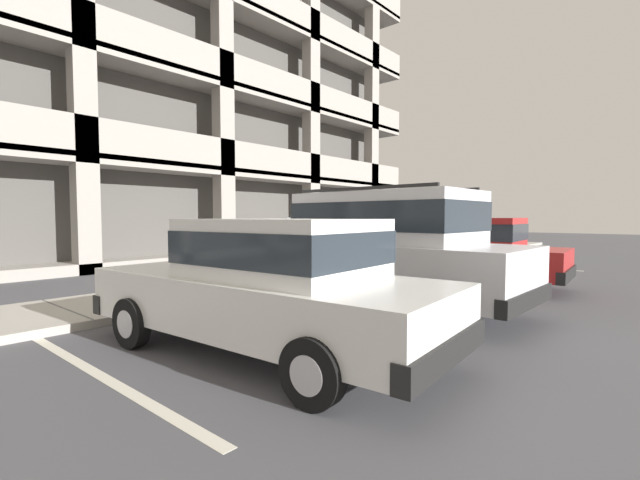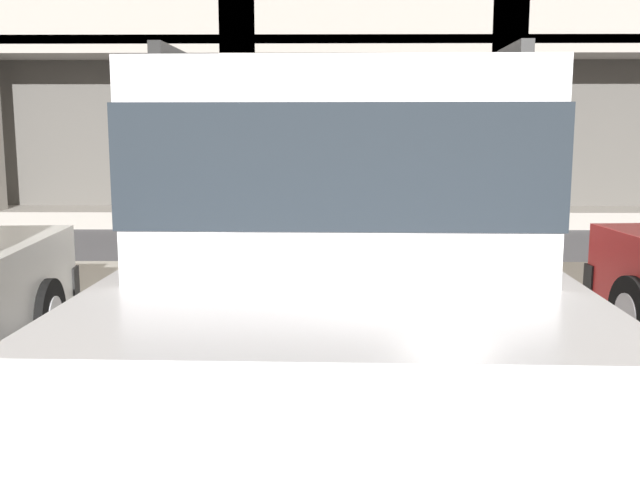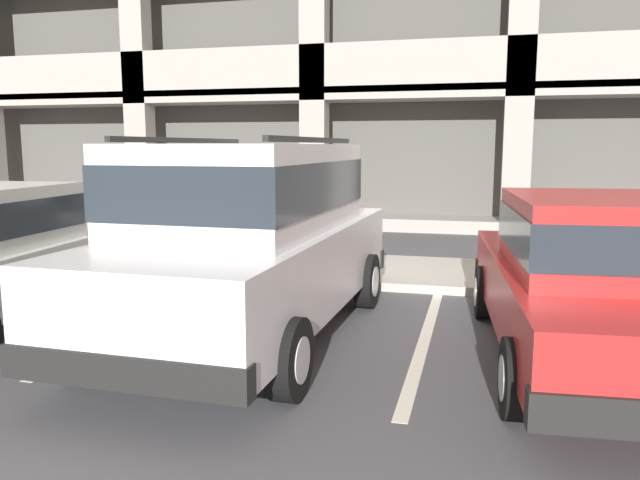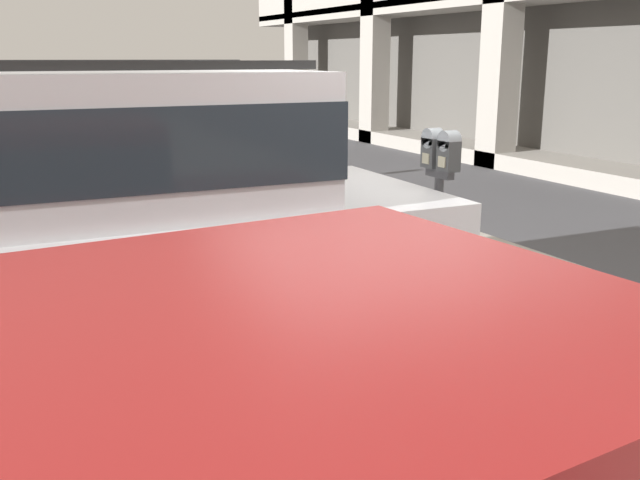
{
  "view_description": "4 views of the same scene",
  "coord_description": "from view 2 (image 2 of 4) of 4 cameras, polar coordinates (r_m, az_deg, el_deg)",
  "views": [
    {
      "loc": [
        -6.39,
        -6.07,
        1.56
      ],
      "look_at": [
        -0.16,
        -0.66,
        1.12
      ],
      "focal_mm": 24.0,
      "sensor_mm": 36.0,
      "label": 1
    },
    {
      "loc": [
        -0.26,
        -6.17,
        1.7
      ],
      "look_at": [
        -0.31,
        -1.19,
        0.94
      ],
      "focal_mm": 40.0,
      "sensor_mm": 36.0,
      "label": 2
    },
    {
      "loc": [
        2.06,
        -7.99,
        1.95
      ],
      "look_at": [
        0.18,
        -0.69,
        0.81
      ],
      "focal_mm": 35.0,
      "sensor_mm": 36.0,
      "label": 3
    },
    {
      "loc": [
        4.4,
        -2.75,
        2.05
      ],
      "look_at": [
        -0.17,
        -0.48,
        0.74
      ],
      "focal_mm": 40.0,
      "sensor_mm": 36.0,
      "label": 4
    }
  ],
  "objects": [
    {
      "name": "parking_stall_lines",
      "position": [
        5.38,
        20.68,
        -10.26
      ],
      "size": [
        12.63,
        4.8,
        0.01
      ],
      "color": "silver",
      "rests_on": "ground_plane"
    },
    {
      "name": "parking_meter_near",
      "position": [
        6.55,
        4.1,
        4.17
      ],
      "size": [
        0.35,
        0.12,
        1.43
      ],
      "color": "#47474C",
      "rests_on": "sidewalk"
    },
    {
      "name": "ground_plane",
      "position": [
        6.42,
        2.89,
        -7.12
      ],
      "size": [
        80.0,
        80.0,
        0.1
      ],
      "color": "#4C4C51"
    },
    {
      "name": "sidewalk",
      "position": [
        7.65,
        2.52,
        -3.67
      ],
      "size": [
        40.0,
        2.2,
        0.12
      ],
      "color": "#ADA89E",
      "rests_on": "ground_plane"
    },
    {
      "name": "silver_suv",
      "position": [
        4.08,
        1.7,
        0.07
      ],
      "size": [
        2.11,
        4.83,
        2.03
      ],
      "rotation": [
        0.0,
        0.0,
        -0.03
      ],
      "color": "silver",
      "rests_on": "ground_plane"
    }
  ]
}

